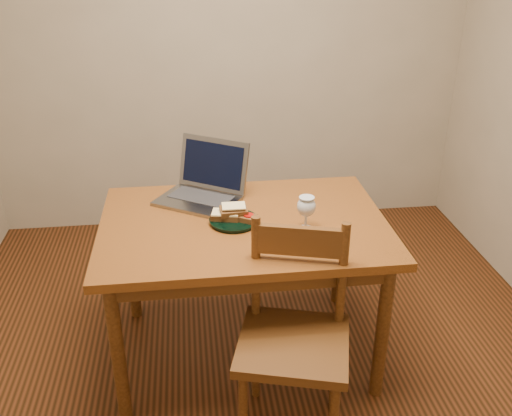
{
  "coord_description": "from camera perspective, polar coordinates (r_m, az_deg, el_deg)",
  "views": [
    {
      "loc": [
        -0.28,
        -2.19,
        1.94
      ],
      "look_at": [
        0.0,
        0.11,
        0.8
      ],
      "focal_mm": 40.0,
      "sensor_mm": 36.0,
      "label": 1
    }
  ],
  "objects": [
    {
      "name": "back_wall",
      "position": [
        3.86,
        -2.91,
        16.61
      ],
      "size": [
        3.2,
        0.02,
        2.6
      ],
      "primitive_type": "cube",
      "color": "gray",
      "rests_on": "floor"
    },
    {
      "name": "table",
      "position": [
        2.64,
        -1.22,
        -2.99
      ],
      "size": [
        1.3,
        0.9,
        0.74
      ],
      "color": "#4F2B0D",
      "rests_on": "floor"
    },
    {
      "name": "milk_glass",
      "position": [
        2.5,
        5.03,
        -0.53
      ],
      "size": [
        0.08,
        0.08,
        0.16
      ],
      "primitive_type": null,
      "color": "white",
      "rests_on": "table"
    },
    {
      "name": "sandwich_tomato",
      "position": [
        2.56,
        -1.25,
        -0.82
      ],
      "size": [
        0.13,
        0.11,
        0.03
      ],
      "primitive_type": null,
      "rotation": [
        0.0,
        0.0,
        -0.54
      ],
      "color": "#381E0C",
      "rests_on": "plate"
    },
    {
      "name": "front_wall",
      "position": [
        0.91,
        13.9,
        -19.52
      ],
      "size": [
        3.2,
        0.02,
        2.6
      ],
      "primitive_type": "cube",
      "color": "gray",
      "rests_on": "floor"
    },
    {
      "name": "sandwich_cheese",
      "position": [
        2.57,
        -3.07,
        -0.67
      ],
      "size": [
        0.14,
        0.1,
        0.04
      ],
      "primitive_type": null,
      "rotation": [
        0.0,
        0.0,
        -0.24
      ],
      "color": "#381E0C",
      "rests_on": "plate"
    },
    {
      "name": "chair",
      "position": [
        2.32,
        3.85,
        -11.98
      ],
      "size": [
        0.53,
        0.52,
        0.47
      ],
      "rotation": [
        0.0,
        0.0,
        -0.27
      ],
      "color": "#351E0B",
      "rests_on": "floor"
    },
    {
      "name": "plate",
      "position": [
        2.58,
        -2.22,
        -1.3
      ],
      "size": [
        0.22,
        0.22,
        0.02
      ],
      "primitive_type": "cylinder",
      "color": "black",
      "rests_on": "table"
    },
    {
      "name": "laptop",
      "position": [
        2.82,
        -5.12,
        2.48
      ],
      "size": [
        0.5,
        0.49,
        0.27
      ],
      "rotation": [
        0.0,
        0.0,
        -0.57
      ],
      "color": "slate",
      "rests_on": "table"
    },
    {
      "name": "floor",
      "position": [
        2.94,
        0.17,
        -15.27
      ],
      "size": [
        3.2,
        3.2,
        0.02
      ],
      "primitive_type": "cube",
      "color": "black",
      "rests_on": "ground"
    },
    {
      "name": "sandwich_top",
      "position": [
        2.56,
        -2.25,
        -0.17
      ],
      "size": [
        0.13,
        0.08,
        0.04
      ],
      "primitive_type": null,
      "rotation": [
        0.0,
        0.0,
        0.08
      ],
      "color": "#381E0C",
      "rests_on": "plate"
    }
  ]
}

